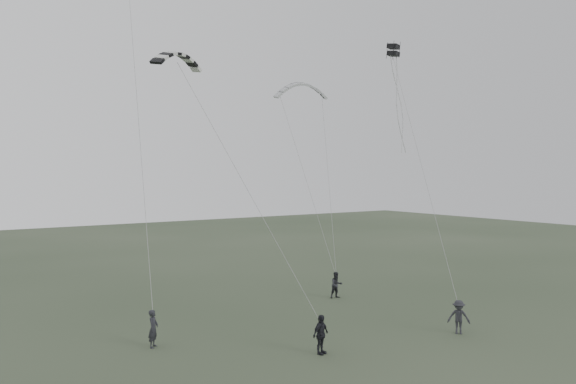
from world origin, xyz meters
TOP-DOWN VIEW (x-y plane):
  - ground at (0.00, 0.00)m, footprint 140.00×140.00m
  - flyer_left at (-7.70, 5.37)m, footprint 0.75×0.78m
  - flyer_right at (6.20, 8.64)m, footprint 0.95×0.80m
  - flyer_center at (-1.71, 0.07)m, footprint 1.15×0.74m
  - flyer_far at (6.18, -1.37)m, footprint 1.23×1.28m
  - kite_pale_large at (6.69, 13.36)m, footprint 4.10×2.64m
  - kite_striped at (-6.21, 5.80)m, footprint 2.94×1.77m
  - kite_box at (7.81, 5.13)m, footprint 0.87×0.91m

SIDE VIEW (x-z plane):
  - ground at x=0.00m, z-range 0.00..0.00m
  - flyer_right at x=6.20m, z-range 0.00..1.74m
  - flyer_far at x=6.18m, z-range 0.00..1.75m
  - flyer_left at x=-7.70m, z-range 0.00..1.80m
  - flyer_center at x=-1.71m, z-range 0.00..1.82m
  - kite_striped at x=-6.21m, z-range 13.55..14.78m
  - kite_pale_large at x=6.69m, z-range 13.91..15.69m
  - kite_box at x=7.81m, z-range 15.53..16.31m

